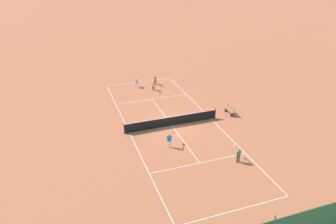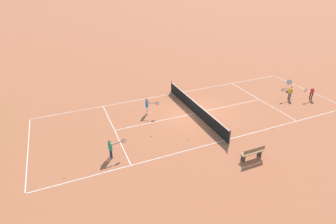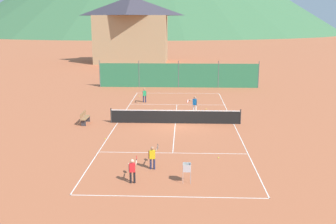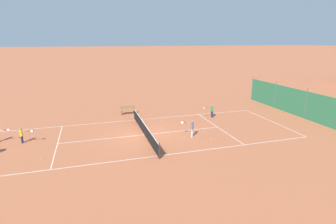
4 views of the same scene
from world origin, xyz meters
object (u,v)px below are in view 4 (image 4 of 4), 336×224
at_px(tennis_ball_alley_left, 161,121).
at_px(courtside_bench, 128,110).
at_px(tennis_ball_mid_court, 187,123).
at_px(player_far_baseline, 212,110).
at_px(player_near_baseline, 192,127).
at_px(tennis_ball_far_corner, 91,123).
at_px(tennis_net, 144,129).
at_px(player_far_service, 22,134).
at_px(tennis_ball_by_net_left, 41,159).
at_px(tennis_ball_near_corner, 211,139).
at_px(tennis_ball_alley_right, 153,137).
at_px(tennis_ball_service_box, 233,113).
at_px(tennis_ball_by_net_right, 185,137).

relative_size(tennis_ball_alley_left, courtside_bench, 0.04).
bearing_deg(courtside_bench, tennis_ball_mid_court, 45.23).
relative_size(player_far_baseline, tennis_ball_alley_left, 18.85).
bearing_deg(player_far_baseline, player_near_baseline, -41.29).
xyz_separation_m(player_near_baseline, tennis_ball_far_corner, (-5.63, -7.37, -0.72)).
height_order(tennis_net, player_far_baseline, player_far_baseline).
height_order(player_far_service, tennis_ball_by_net_left, player_far_service).
xyz_separation_m(tennis_net, courtside_bench, (-6.34, -0.36, -0.05)).
bearing_deg(player_near_baseline, tennis_ball_alley_left, -164.79).
height_order(player_near_baseline, tennis_ball_alley_left, player_near_baseline).
relative_size(player_far_baseline, tennis_ball_near_corner, 18.85).
height_order(tennis_ball_far_corner, tennis_ball_near_corner, same).
bearing_deg(tennis_ball_near_corner, player_near_baseline, -129.71).
distance_m(tennis_net, player_far_service, 8.84).
distance_m(tennis_net, tennis_ball_alley_right, 1.09).
height_order(player_far_service, courtside_bench, player_far_service).
height_order(tennis_ball_by_net_left, tennis_ball_near_corner, same).
xyz_separation_m(tennis_ball_alley_right, tennis_ball_alley_left, (-3.87, 1.70, 0.00)).
relative_size(tennis_net, player_near_baseline, 7.07).
bearing_deg(tennis_net, tennis_ball_alley_right, 31.52).
relative_size(tennis_ball_far_corner, courtside_bench, 0.04).
xyz_separation_m(tennis_ball_mid_court, courtside_bench, (-4.60, -4.64, 0.42)).
height_order(tennis_ball_service_box, tennis_ball_far_corner, same).
xyz_separation_m(tennis_ball_alley_right, tennis_ball_far_corner, (-5.04, -4.47, 0.00)).
distance_m(player_far_service, tennis_ball_alley_left, 11.22).
xyz_separation_m(tennis_ball_alley_left, tennis_ball_near_corner, (5.45, 2.40, 0.00)).
relative_size(player_near_baseline, tennis_ball_far_corner, 19.68).
bearing_deg(tennis_ball_service_box, tennis_ball_by_net_right, -54.21).
height_order(tennis_ball_alley_right, tennis_ball_far_corner, same).
xyz_separation_m(tennis_net, player_far_service, (-0.90, -8.79, 0.18)).
bearing_deg(tennis_ball_by_net_right, tennis_ball_alley_left, -172.17).
bearing_deg(player_far_service, tennis_ball_by_net_left, 26.07).
distance_m(tennis_ball_far_corner, tennis_ball_by_net_right, 8.85).
height_order(player_near_baseline, tennis_ball_alley_right, player_near_baseline).
relative_size(player_near_baseline, tennis_ball_by_net_right, 19.68).
bearing_deg(player_far_service, tennis_ball_alley_right, 79.41).
height_order(tennis_net, player_near_baseline, player_near_baseline).
bearing_deg(player_near_baseline, tennis_ball_by_net_left, -84.58).
height_order(player_far_service, tennis_ball_by_net_right, player_far_service).
height_order(tennis_ball_alley_left, tennis_ball_by_net_left, same).
bearing_deg(tennis_ball_far_corner, tennis_ball_alley_right, 41.53).
bearing_deg(tennis_ball_far_corner, tennis_ball_service_box, 87.86).
bearing_deg(player_far_service, courtside_bench, 122.82).
bearing_deg(tennis_ball_mid_court, player_far_service, -86.32).
relative_size(tennis_ball_alley_right, tennis_ball_far_corner, 1.00).
bearing_deg(tennis_ball_by_net_right, courtside_bench, -157.85).
xyz_separation_m(tennis_ball_far_corner, tennis_ball_by_net_right, (5.69, 6.78, 0.00)).
xyz_separation_m(tennis_ball_far_corner, tennis_ball_alley_left, (1.17, 6.16, 0.00)).
xyz_separation_m(player_far_service, courtside_bench, (-5.44, 8.44, -0.22)).
relative_size(tennis_ball_alley_right, courtside_bench, 0.04).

